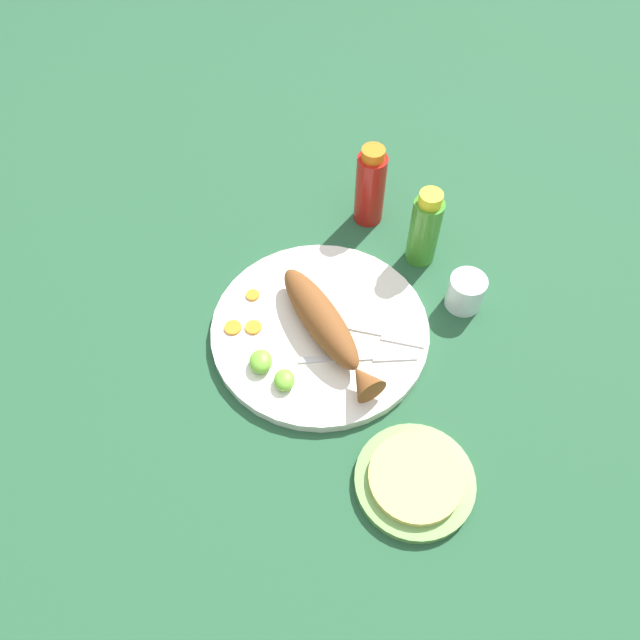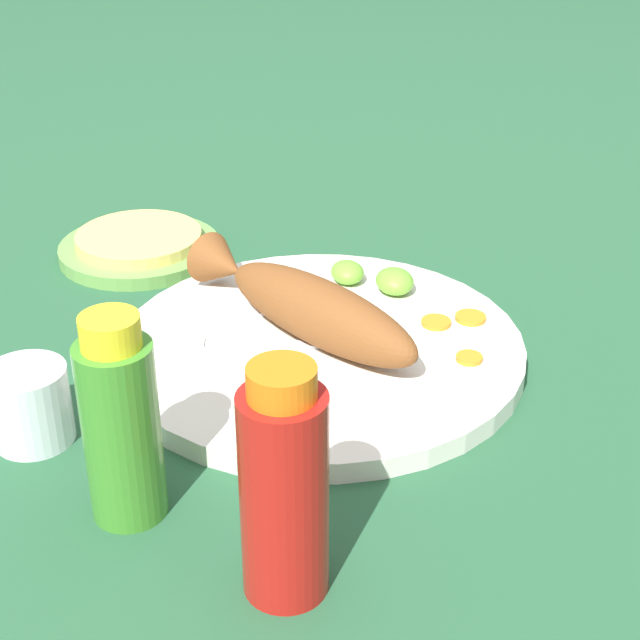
# 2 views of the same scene
# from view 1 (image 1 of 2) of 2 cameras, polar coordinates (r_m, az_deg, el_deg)

# --- Properties ---
(ground_plane) EXTENTS (4.00, 4.00, 0.00)m
(ground_plane) POSITION_cam_1_polar(r_m,az_deg,el_deg) (1.02, 0.00, -1.22)
(ground_plane) COLOR #235133
(main_plate) EXTENTS (0.35, 0.35, 0.02)m
(main_plate) POSITION_cam_1_polar(r_m,az_deg,el_deg) (1.01, 0.00, -0.93)
(main_plate) COLOR white
(main_plate) RESTS_ON ground_plane
(fried_fish) EXTENTS (0.26, 0.17, 0.06)m
(fried_fish) POSITION_cam_1_polar(r_m,az_deg,el_deg) (0.97, 0.56, -0.54)
(fried_fish) COLOR brown
(fried_fish) RESTS_ON main_plate
(fork_near) EXTENTS (0.06, 0.18, 0.00)m
(fork_near) POSITION_cam_1_polar(r_m,az_deg,el_deg) (1.00, 5.12, -1.27)
(fork_near) COLOR silver
(fork_near) RESTS_ON main_plate
(fork_far) EXTENTS (0.02, 0.19, 0.00)m
(fork_far) POSITION_cam_1_polar(r_m,az_deg,el_deg) (0.97, 4.26, -3.40)
(fork_far) COLOR silver
(fork_far) RESTS_ON main_plate
(carrot_slice_near) EXTENTS (0.02, 0.02, 0.00)m
(carrot_slice_near) POSITION_cam_1_polar(r_m,az_deg,el_deg) (1.05, -6.18, 2.28)
(carrot_slice_near) COLOR orange
(carrot_slice_near) RESTS_ON main_plate
(carrot_slice_mid) EXTENTS (0.03, 0.03, 0.00)m
(carrot_slice_mid) POSITION_cam_1_polar(r_m,az_deg,el_deg) (1.01, -6.10, -0.62)
(carrot_slice_mid) COLOR orange
(carrot_slice_mid) RESTS_ON main_plate
(carrot_slice_far) EXTENTS (0.03, 0.03, 0.00)m
(carrot_slice_far) POSITION_cam_1_polar(r_m,az_deg,el_deg) (1.01, -7.95, -0.51)
(carrot_slice_far) COLOR orange
(carrot_slice_far) RESTS_ON main_plate
(lime_wedge_main) EXTENTS (0.04, 0.04, 0.02)m
(lime_wedge_main) POSITION_cam_1_polar(r_m,az_deg,el_deg) (0.96, -5.44, -3.79)
(lime_wedge_main) COLOR #6BB233
(lime_wedge_main) RESTS_ON main_plate
(lime_wedge_side) EXTENTS (0.04, 0.03, 0.02)m
(lime_wedge_side) POSITION_cam_1_polar(r_m,az_deg,el_deg) (0.94, -3.28, -5.50)
(lime_wedge_side) COLOR #6BB233
(lime_wedge_side) RESTS_ON main_plate
(hot_sauce_bottle_red) EXTENTS (0.05, 0.05, 0.16)m
(hot_sauce_bottle_red) POSITION_cam_1_polar(r_m,az_deg,el_deg) (1.13, 4.62, 12.04)
(hot_sauce_bottle_red) COLOR #B21914
(hot_sauce_bottle_red) RESTS_ON ground_plane
(hot_sauce_bottle_green) EXTENTS (0.05, 0.05, 0.15)m
(hot_sauce_bottle_green) POSITION_cam_1_polar(r_m,az_deg,el_deg) (1.08, 9.55, 8.22)
(hot_sauce_bottle_green) COLOR #3D8428
(hot_sauce_bottle_green) RESTS_ON ground_plane
(salt_cup) EXTENTS (0.06, 0.06, 0.06)m
(salt_cup) POSITION_cam_1_polar(r_m,az_deg,el_deg) (1.06, 13.14, 2.38)
(salt_cup) COLOR silver
(salt_cup) RESTS_ON ground_plane
(tortilla_plate) EXTENTS (0.17, 0.17, 0.01)m
(tortilla_plate) POSITION_cam_1_polar(r_m,az_deg,el_deg) (0.91, 8.64, -14.35)
(tortilla_plate) COLOR #6B9E4C
(tortilla_plate) RESTS_ON ground_plane
(tortilla_stack) EXTENTS (0.13, 0.13, 0.01)m
(tortilla_stack) POSITION_cam_1_polar(r_m,az_deg,el_deg) (0.90, 8.75, -14.06)
(tortilla_stack) COLOR #E0C666
(tortilla_stack) RESTS_ON tortilla_plate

